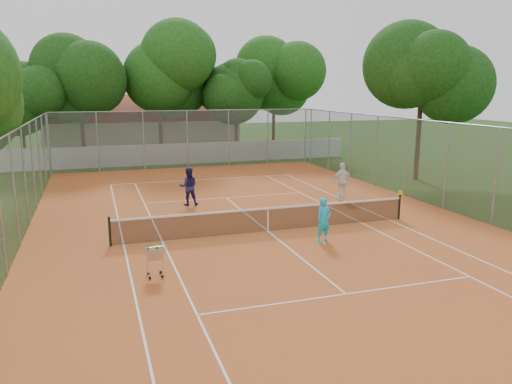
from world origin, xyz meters
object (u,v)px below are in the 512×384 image
object	(u,v)px
tennis_net	(268,219)
player_far_right	(342,181)
player_far_left	(189,187)
ball_hopper	(155,261)
player_near	(324,220)
clubhouse	(142,125)

from	to	relation	value
tennis_net	player_far_right	size ratio (longest dim) A/B	6.34
player_far_left	ball_hopper	distance (m)	9.32
player_near	player_far_left	world-z (taller)	player_far_left
clubhouse	player_far_right	bearing A→B (deg)	-73.27
player_far_right	tennis_net	bearing A→B (deg)	33.87
tennis_net	player_far_left	bearing A→B (deg)	111.19
tennis_net	player_far_left	distance (m)	5.83
clubhouse	player_far_right	distance (m)	25.89
clubhouse	player_near	distance (m)	31.12
tennis_net	player_near	world-z (taller)	player_near
clubhouse	player_near	bearing A→B (deg)	-83.58
clubhouse	player_far_right	size ratio (longest dim) A/B	8.75
player_far_left	player_far_right	distance (m)	7.64
ball_hopper	player_near	bearing A→B (deg)	-0.46
player_far_right	ball_hopper	bearing A→B (deg)	33.03
player_far_left	player_far_right	world-z (taller)	player_far_right
tennis_net	player_far_right	xyz separation A→B (m)	(5.44, 4.24, 0.45)
player_far_left	clubhouse	bearing A→B (deg)	-83.92
player_far_left	player_far_right	size ratio (longest dim) A/B	0.97
player_near	ball_hopper	distance (m)	6.47
player_far_right	ball_hopper	xyz separation A→B (m)	(-10.23, -7.73, -0.43)
player_near	ball_hopper	world-z (taller)	player_near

